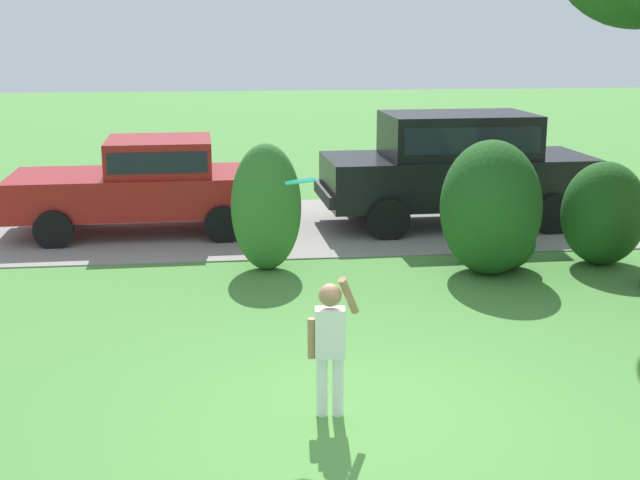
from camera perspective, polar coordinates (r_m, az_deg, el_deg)
name	(u,v)px	position (r m, az deg, el deg)	size (l,w,h in m)	color
ground_plane	(363,417)	(7.75, 2.87, -11.62)	(80.00, 80.00, 0.00)	#478438
driveway_strip	(292,226)	(14.85, -1.86, 0.95)	(28.00, 4.40, 0.02)	gray
shrub_near_tree	(266,207)	(12.04, -3.57, 2.18)	(0.98, 0.82, 1.79)	#33702B
shrub_centre_left	(492,212)	(12.10, 11.32, 1.81)	(1.41, 1.50, 1.86)	#1E511C
shrub_centre	(604,213)	(12.98, 18.22, 1.68)	(1.21, 1.13, 1.49)	#1E511C
parked_sedan	(147,182)	(14.57, -11.34, 3.79)	(4.44, 2.18, 1.56)	maroon
parked_suv	(457,163)	(14.98, 9.03, 5.05)	(4.75, 2.20, 1.92)	black
child_thrower	(330,339)	(7.51, 0.67, -6.52)	(0.46, 0.25, 1.29)	white
frisbee	(300,181)	(7.73, -1.30, 3.90)	(0.29, 0.28, 0.12)	#1EB7B2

